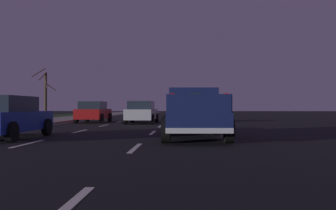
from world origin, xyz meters
TOP-DOWN VIEW (x-y plane):
  - ground at (27.00, 0.00)m, footprint 144.00×144.00m
  - sidewalk_shoulder at (27.00, 7.45)m, footprint 108.00×4.00m
  - lane_markings at (30.14, 3.09)m, footprint 108.00×7.04m
  - pickup_truck at (13.15, -3.50)m, footprint 5.47×2.37m
  - sedan_blue at (12.65, 3.31)m, footprint 4.42×2.06m
  - sedan_red at (26.61, 3.50)m, footprint 4.41×2.03m
  - sedan_silver at (25.23, -0.23)m, footprint 4.45×2.10m
  - bare_tree_far at (39.47, 11.96)m, footprint 1.18×2.42m

SIDE VIEW (x-z plane):
  - ground at x=27.00m, z-range 0.00..0.00m
  - lane_markings at x=30.14m, z-range 0.00..0.01m
  - sidewalk_shoulder at x=27.00m, z-range 0.00..0.12m
  - sedan_blue at x=12.65m, z-range 0.01..1.55m
  - sedan_red at x=26.61m, z-range 0.01..1.55m
  - sedan_silver at x=25.23m, z-range 0.01..1.55m
  - pickup_truck at x=13.15m, z-range 0.05..1.92m
  - bare_tree_far at x=39.47m, z-range -0.04..5.41m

